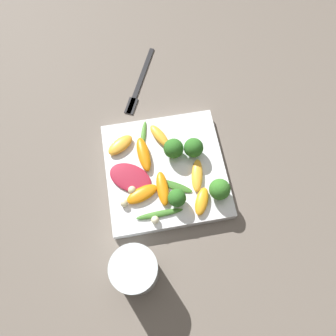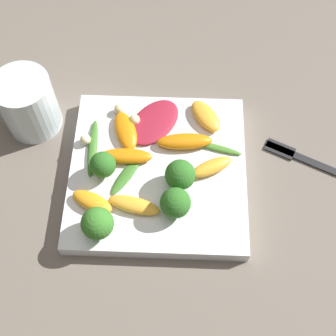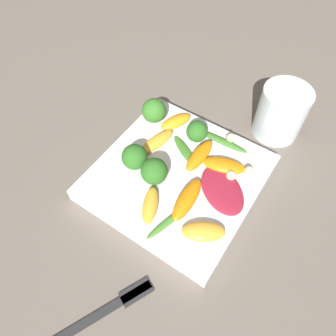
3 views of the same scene
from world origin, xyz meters
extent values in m
plane|color=#6B6056|center=(0.00, 0.00, 0.00)|extent=(2.40, 2.40, 0.00)
cube|color=white|center=(0.00, 0.00, 0.01)|extent=(0.25, 0.25, 0.02)
cylinder|color=silver|center=(0.09, 0.20, 0.05)|extent=(0.08, 0.08, 0.09)
cube|color=#262628|center=(0.02, -0.25, 0.00)|extent=(0.09, 0.19, 0.01)
cube|color=#262628|center=(0.05, -0.18, 0.00)|extent=(0.04, 0.05, 0.01)
ellipsoid|color=maroon|center=(0.08, 0.01, 0.03)|extent=(0.11, 0.10, 0.01)
ellipsoid|color=orange|center=(0.04, -0.04, 0.03)|extent=(0.03, 0.08, 0.02)
ellipsoid|color=orange|center=(-0.06, 0.09, 0.03)|extent=(0.05, 0.06, 0.02)
ellipsoid|color=#FCAD33|center=(0.00, -0.07, 0.03)|extent=(0.05, 0.07, 0.02)
ellipsoid|color=#FCAD33|center=(0.09, -0.07, 0.03)|extent=(0.07, 0.06, 0.02)
ellipsoid|color=orange|center=(0.06, 0.05, 0.03)|extent=(0.07, 0.05, 0.01)
ellipsoid|color=orange|center=(0.01, 0.05, 0.03)|extent=(0.02, 0.07, 0.02)
ellipsoid|color=#FCAD33|center=(-0.06, 0.03, 0.03)|extent=(0.04, 0.08, 0.01)
cylinder|color=#84AD5B|center=(-0.01, 0.07, 0.03)|extent=(0.01, 0.01, 0.01)
sphere|color=#2D6B23|center=(-0.01, 0.07, 0.05)|extent=(0.04, 0.04, 0.04)
cylinder|color=#84AD5B|center=(-0.10, 0.07, 0.03)|extent=(0.01, 0.01, 0.01)
sphere|color=#387A28|center=(-0.10, 0.07, 0.05)|extent=(0.04, 0.04, 0.04)
cylinder|color=#7A9E51|center=(-0.06, -0.03, 0.03)|extent=(0.01, 0.01, 0.01)
sphere|color=#2D6B23|center=(-0.06, -0.03, 0.05)|extent=(0.04, 0.04, 0.04)
cylinder|color=#84AD5B|center=(-0.02, -0.03, 0.03)|extent=(0.01, 0.01, 0.01)
sphere|color=#2D6B23|center=(-0.02, -0.03, 0.05)|extent=(0.04, 0.04, 0.04)
ellipsoid|color=#47842D|center=(0.04, -0.08, 0.03)|extent=(0.03, 0.08, 0.01)
ellipsoid|color=#3D7528|center=(-0.01, 0.04, 0.03)|extent=(0.07, 0.05, 0.01)
ellipsoid|color=#3D7528|center=(0.03, 0.10, 0.03)|extent=(0.09, 0.02, 0.01)
sphere|color=beige|center=(0.09, 0.06, 0.03)|extent=(0.02, 0.02, 0.02)
sphere|color=beige|center=(0.04, 0.11, 0.03)|extent=(0.02, 0.02, 0.02)
sphere|color=beige|center=(0.07, 0.04, 0.03)|extent=(0.02, 0.02, 0.02)
camera|label=1|loc=(0.04, 0.26, 0.66)|focal=35.00mm
camera|label=2|loc=(-0.32, -0.03, 0.60)|focal=50.00mm
camera|label=3|loc=(0.15, -0.25, 0.46)|focal=35.00mm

